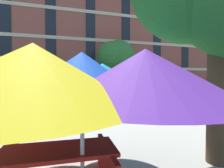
{
  "coord_description": "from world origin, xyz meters",
  "views": [
    {
      "loc": [
        -1.43,
        -11.57,
        1.88
      ],
      "look_at": [
        3.04,
        3.2,
        1.4
      ],
      "focal_mm": 28.41,
      "sensor_mm": 36.0,
      "label": 1
    }
  ],
  "objects_px": {
    "patio_umbrella": "(82,76)",
    "street_tree_middle": "(115,56)",
    "sedan_white": "(141,88)",
    "sedan_red": "(199,87)",
    "pickup_blue": "(62,89)",
    "picnic_table": "(59,167)"
  },
  "relations": [
    {
      "from": "sedan_white",
      "to": "picnic_table",
      "type": "relative_size",
      "value": 2.35
    },
    {
      "from": "pickup_blue",
      "to": "picnic_table",
      "type": "xyz_separation_m",
      "value": [
        -0.32,
        -12.39,
        -0.54
      ]
    },
    {
      "from": "sedan_white",
      "to": "sedan_red",
      "type": "height_order",
      "value": "same"
    },
    {
      "from": "pickup_blue",
      "to": "sedan_white",
      "type": "height_order",
      "value": "pickup_blue"
    },
    {
      "from": "street_tree_middle",
      "to": "patio_umbrella",
      "type": "relative_size",
      "value": 1.49
    },
    {
      "from": "patio_umbrella",
      "to": "street_tree_middle",
      "type": "bearing_deg",
      "value": 70.43
    },
    {
      "from": "street_tree_middle",
      "to": "patio_umbrella",
      "type": "height_order",
      "value": "street_tree_middle"
    },
    {
      "from": "picnic_table",
      "to": "sedan_red",
      "type": "bearing_deg",
      "value": 40.99
    },
    {
      "from": "patio_umbrella",
      "to": "pickup_blue",
      "type": "bearing_deg",
      "value": 90.07
    },
    {
      "from": "sedan_white",
      "to": "sedan_red",
      "type": "relative_size",
      "value": 1.0
    },
    {
      "from": "street_tree_middle",
      "to": "sedan_white",
      "type": "bearing_deg",
      "value": -55.77
    },
    {
      "from": "pickup_blue",
      "to": "street_tree_middle",
      "type": "relative_size",
      "value": 0.86
    },
    {
      "from": "patio_umbrella",
      "to": "sedan_white",
      "type": "bearing_deg",
      "value": 60.42
    },
    {
      "from": "sedan_red",
      "to": "picnic_table",
      "type": "height_order",
      "value": "sedan_red"
    },
    {
      "from": "sedan_white",
      "to": "street_tree_middle",
      "type": "xyz_separation_m",
      "value": [
        -1.77,
        2.6,
        3.26
      ]
    },
    {
      "from": "pickup_blue",
      "to": "sedan_red",
      "type": "relative_size",
      "value": 1.16
    },
    {
      "from": "sedan_white",
      "to": "street_tree_middle",
      "type": "bearing_deg",
      "value": 124.23
    },
    {
      "from": "pickup_blue",
      "to": "street_tree_middle",
      "type": "xyz_separation_m",
      "value": [
        5.45,
        2.6,
        3.18
      ]
    },
    {
      "from": "sedan_red",
      "to": "street_tree_middle",
      "type": "distance_m",
      "value": 9.46
    },
    {
      "from": "sedan_white",
      "to": "patio_umbrella",
      "type": "relative_size",
      "value": 1.1
    },
    {
      "from": "patio_umbrella",
      "to": "picnic_table",
      "type": "xyz_separation_m",
      "value": [
        -0.33,
        0.31,
        -1.43
      ]
    },
    {
      "from": "pickup_blue",
      "to": "sedan_white",
      "type": "relative_size",
      "value": 1.16
    }
  ]
}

